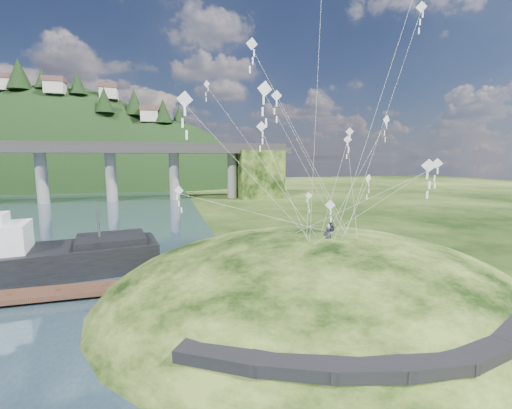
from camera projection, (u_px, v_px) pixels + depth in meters
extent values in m
plane|color=black|center=(223.00, 316.00, 24.11)|extent=(320.00, 320.00, 0.00)
ellipsoid|color=black|center=(315.00, 311.00, 28.30)|extent=(36.00, 32.00, 13.00)
cube|color=black|center=(220.00, 355.00, 15.80)|extent=(4.32, 3.62, 0.71)
cube|color=black|center=(294.00, 364.00, 14.99)|extent=(4.10, 2.97, 0.61)
cube|color=black|center=(367.00, 367.00, 14.81)|extent=(3.85, 2.37, 0.62)
cube|color=black|center=(432.00, 363.00, 15.16)|extent=(3.62, 1.83, 0.66)
cube|color=black|center=(482.00, 350.00, 16.12)|extent=(3.82, 2.27, 0.68)
cube|color=black|center=(512.00, 331.00, 17.79)|extent=(4.11, 2.97, 0.71)
cylinder|color=gray|center=(42.00, 177.00, 81.93)|extent=(2.60, 2.60, 13.00)
cylinder|color=gray|center=(111.00, 176.00, 85.93)|extent=(2.60, 2.60, 13.00)
cylinder|color=gray|center=(174.00, 175.00, 89.93)|extent=(2.60, 2.60, 13.00)
cylinder|color=gray|center=(232.00, 174.00, 93.93)|extent=(2.60, 2.60, 13.00)
cube|color=black|center=(259.00, 174.00, 95.86)|extent=(12.00, 11.00, 13.00)
ellipsoid|color=black|center=(70.00, 201.00, 135.12)|extent=(96.00, 68.00, 88.00)
ellipsoid|color=black|center=(162.00, 211.00, 137.05)|extent=(76.00, 56.00, 72.00)
cone|color=black|center=(19.00, 74.00, 115.55)|extent=(8.01, 8.01, 10.54)
cone|color=black|center=(42.00, 79.00, 117.00)|extent=(4.97, 4.97, 6.54)
cone|color=black|center=(77.00, 83.00, 118.19)|extent=(5.83, 5.83, 7.67)
cone|color=black|center=(104.00, 100.00, 116.59)|extent=(6.47, 6.47, 8.51)
cone|color=black|center=(134.00, 102.00, 125.49)|extent=(7.13, 7.13, 9.38)
cone|color=black|center=(163.00, 111.00, 123.81)|extent=(6.56, 6.56, 8.63)
cone|color=black|center=(179.00, 114.00, 130.71)|extent=(4.88, 4.88, 6.42)
cube|color=beige|center=(7.00, 85.00, 117.89)|extent=(6.00, 5.00, 4.00)
cube|color=brown|center=(6.00, 77.00, 117.53)|extent=(6.40, 5.40, 1.60)
cube|color=beige|center=(55.00, 88.00, 114.86)|extent=(6.00, 5.00, 4.00)
cube|color=brown|center=(54.00, 80.00, 114.49)|extent=(6.40, 5.40, 1.60)
cube|color=beige|center=(109.00, 94.00, 124.74)|extent=(6.00, 5.00, 4.00)
cube|color=brown|center=(108.00, 86.00, 124.38)|extent=(6.40, 5.40, 1.60)
cube|color=beige|center=(149.00, 116.00, 123.75)|extent=(6.00, 5.00, 4.00)
cube|color=brown|center=(149.00, 109.00, 123.38)|extent=(6.40, 5.40, 1.60)
cube|color=black|center=(25.00, 265.00, 31.24)|extent=(23.90, 9.83, 2.74)
cube|color=black|center=(111.00, 239.00, 33.99)|extent=(7.07, 6.19, 0.63)
cylinder|color=#2D2B2B|center=(99.00, 226.00, 33.38)|extent=(0.25, 0.25, 3.16)
cube|color=#3A2117|center=(105.00, 288.00, 27.95)|extent=(15.79, 2.70, 0.39)
cylinder|color=#3A2117|center=(10.00, 301.00, 26.15)|extent=(0.34, 0.34, 1.13)
cylinder|color=#3A2117|center=(59.00, 296.00, 27.07)|extent=(0.34, 0.34, 1.13)
cylinder|color=#3A2117|center=(105.00, 291.00, 27.98)|extent=(0.34, 0.34, 1.13)
cylinder|color=#3A2117|center=(148.00, 287.00, 28.90)|extent=(0.34, 0.34, 1.13)
cylinder|color=#3A2117|center=(189.00, 283.00, 29.82)|extent=(0.34, 0.34, 1.13)
imported|color=#242530|center=(328.00, 227.00, 26.02)|extent=(0.73, 0.66, 1.68)
imported|color=#242530|center=(331.00, 221.00, 28.56)|extent=(1.04, 0.96, 1.73)
cube|color=white|center=(276.00, 96.00, 21.68)|extent=(0.68, 0.19, 0.69)
cube|color=white|center=(276.00, 104.00, 21.75)|extent=(0.09, 0.02, 0.40)
cube|color=white|center=(276.00, 111.00, 21.82)|extent=(0.09, 0.02, 0.40)
cube|color=white|center=(276.00, 119.00, 21.88)|extent=(0.09, 0.02, 0.40)
cube|color=white|center=(368.00, 178.00, 31.24)|extent=(0.75, 0.33, 0.78)
cube|color=white|center=(368.00, 185.00, 31.32)|extent=(0.10, 0.07, 0.46)
cube|color=white|center=(368.00, 191.00, 31.39)|extent=(0.10, 0.07, 0.46)
cube|color=white|center=(367.00, 197.00, 31.47)|extent=(0.10, 0.07, 0.46)
cube|color=white|center=(429.00, 166.00, 20.67)|extent=(0.58, 0.65, 0.82)
cube|color=white|center=(428.00, 175.00, 20.75)|extent=(0.10, 0.08, 0.48)
cube|color=white|center=(427.00, 185.00, 20.83)|extent=(0.10, 0.08, 0.48)
cube|color=white|center=(427.00, 195.00, 20.91)|extent=(0.10, 0.08, 0.48)
cube|color=white|center=(348.00, 139.00, 36.93)|extent=(0.78, 0.46, 0.86)
cube|color=white|center=(347.00, 145.00, 37.01)|extent=(0.11, 0.06, 0.50)
cube|color=white|center=(347.00, 151.00, 37.10)|extent=(0.11, 0.06, 0.50)
cube|color=white|center=(347.00, 157.00, 37.18)|extent=(0.11, 0.06, 0.50)
cube|color=white|center=(330.00, 205.00, 28.14)|extent=(0.73, 0.51, 0.84)
cube|color=white|center=(330.00, 212.00, 28.22)|extent=(0.11, 0.06, 0.49)
cube|color=white|center=(330.00, 219.00, 28.30)|extent=(0.11, 0.06, 0.49)
cube|color=white|center=(329.00, 226.00, 28.39)|extent=(0.11, 0.06, 0.49)
cube|color=white|center=(252.00, 44.00, 19.75)|extent=(0.69, 0.21, 0.67)
cube|color=white|center=(252.00, 53.00, 19.82)|extent=(0.09, 0.04, 0.40)
cube|color=white|center=(252.00, 61.00, 19.88)|extent=(0.09, 0.04, 0.40)
cube|color=white|center=(252.00, 70.00, 19.95)|extent=(0.09, 0.04, 0.40)
cube|color=white|center=(261.00, 127.00, 27.52)|extent=(0.81, 0.26, 0.82)
cube|color=white|center=(261.00, 134.00, 27.60)|extent=(0.11, 0.03, 0.48)
cube|color=white|center=(261.00, 141.00, 27.68)|extent=(0.11, 0.03, 0.48)
cube|color=white|center=(261.00, 149.00, 27.76)|extent=(0.11, 0.03, 0.48)
cube|color=white|center=(185.00, 99.00, 17.44)|extent=(0.84, 0.28, 0.82)
cube|color=white|center=(185.00, 111.00, 17.52)|extent=(0.11, 0.05, 0.49)
cube|color=white|center=(185.00, 123.00, 17.60)|extent=(0.11, 0.05, 0.49)
cube|color=white|center=(186.00, 135.00, 17.68)|extent=(0.11, 0.05, 0.49)
cube|color=white|center=(309.00, 195.00, 35.90)|extent=(0.51, 0.64, 0.77)
cube|color=white|center=(309.00, 201.00, 35.97)|extent=(0.09, 0.08, 0.45)
cube|color=white|center=(308.00, 206.00, 36.05)|extent=(0.09, 0.08, 0.45)
cube|color=white|center=(308.00, 211.00, 36.13)|extent=(0.09, 0.08, 0.45)
cube|color=white|center=(179.00, 190.00, 25.10)|extent=(0.65, 0.34, 0.70)
cube|color=white|center=(179.00, 197.00, 25.17)|extent=(0.09, 0.04, 0.41)
cube|color=white|center=(179.00, 204.00, 25.23)|extent=(0.09, 0.04, 0.41)
cube|color=white|center=(180.00, 210.00, 25.30)|extent=(0.09, 0.04, 0.41)
cube|color=white|center=(421.00, 7.00, 28.94)|extent=(0.72, 0.60, 0.89)
cube|color=white|center=(421.00, 15.00, 29.03)|extent=(0.11, 0.08, 0.52)
cube|color=white|center=(420.00, 23.00, 29.11)|extent=(0.11, 0.08, 0.52)
cube|color=white|center=(420.00, 31.00, 29.20)|extent=(0.11, 0.08, 0.52)
cube|color=white|center=(437.00, 163.00, 25.72)|extent=(0.57, 0.60, 0.78)
cube|color=white|center=(437.00, 171.00, 25.80)|extent=(0.10, 0.07, 0.46)
cube|color=white|center=(436.00, 178.00, 25.87)|extent=(0.10, 0.07, 0.46)
cube|color=white|center=(436.00, 186.00, 25.95)|extent=(0.10, 0.07, 0.46)
cube|color=white|center=(265.00, 89.00, 18.47)|extent=(0.84, 0.20, 0.84)
cube|color=white|center=(265.00, 100.00, 18.55)|extent=(0.11, 0.05, 0.49)
cube|color=white|center=(265.00, 112.00, 18.63)|extent=(0.11, 0.05, 0.49)
cube|color=white|center=(265.00, 123.00, 18.71)|extent=(0.11, 0.05, 0.49)
cube|color=white|center=(350.00, 132.00, 27.97)|extent=(0.51, 0.49, 0.66)
cube|color=white|center=(349.00, 138.00, 28.04)|extent=(0.09, 0.06, 0.39)
cube|color=white|center=(349.00, 143.00, 28.10)|extent=(0.09, 0.06, 0.39)
cube|color=white|center=(349.00, 149.00, 28.17)|extent=(0.09, 0.06, 0.39)
cube|color=white|center=(386.00, 120.00, 32.72)|extent=(0.86, 0.23, 0.86)
cube|color=white|center=(386.00, 126.00, 32.80)|extent=(0.11, 0.06, 0.50)
cube|color=white|center=(386.00, 133.00, 32.88)|extent=(0.11, 0.06, 0.50)
cube|color=white|center=(385.00, 139.00, 32.97)|extent=(0.11, 0.06, 0.50)
cube|color=white|center=(207.00, 84.00, 32.39)|extent=(0.50, 0.48, 0.66)
cube|color=white|center=(207.00, 89.00, 32.46)|extent=(0.08, 0.06, 0.39)
cube|color=white|center=(207.00, 94.00, 32.52)|extent=(0.08, 0.06, 0.39)
cube|color=white|center=(207.00, 99.00, 32.59)|extent=(0.08, 0.06, 0.39)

